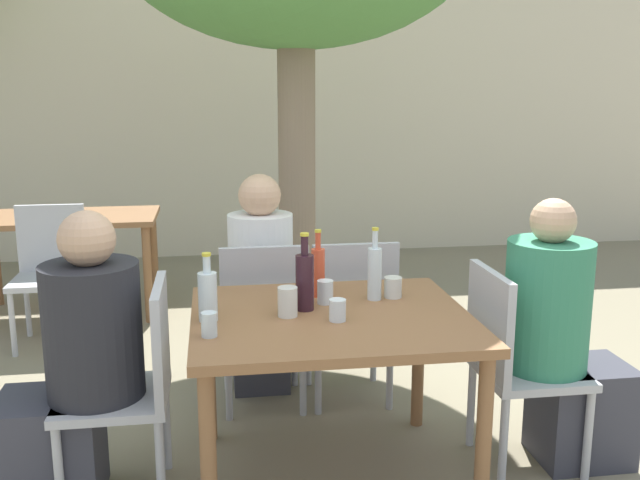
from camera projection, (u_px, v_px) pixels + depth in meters
ground_plane at (330, 478)px, 3.11m from camera, size 30.00×30.00×0.00m
cafe_building_wall at (258, 115)px, 7.04m from camera, size 10.00×0.08×2.80m
dining_table_front at (331, 334)px, 2.97m from camera, size 1.15×0.99×0.75m
dining_table_back at (66, 228)px, 5.24m from camera, size 1.32×0.72×0.75m
patio_chair_0 at (134, 379)px, 2.88m from camera, size 0.44×0.44×0.90m
patio_chair_1 at (512, 357)px, 3.12m from camera, size 0.44×0.44×0.90m
patio_chair_2 at (264, 316)px, 3.67m from camera, size 0.44×0.44×0.90m
patio_chair_3 at (351, 312)px, 3.74m from camera, size 0.44×0.44×0.90m
patio_chair_4 at (50, 266)px, 4.70m from camera, size 0.44×0.44×0.90m
person_seated_0 at (75, 374)px, 2.84m from camera, size 0.59×0.38×1.21m
person_seated_1 at (562, 347)px, 3.14m from camera, size 0.58×0.37×1.21m
person_seated_2 at (260, 296)px, 3.88m from camera, size 0.34×0.57×1.23m
soda_bottle_0 at (318, 271)px, 3.18m from camera, size 0.06×0.06×0.31m
water_bottle_1 at (208, 295)px, 2.84m from camera, size 0.08×0.08×0.28m
water_bottle_2 at (375, 272)px, 3.13m from camera, size 0.06×0.06×0.32m
wine_bottle_3 at (305, 280)px, 2.98m from camera, size 0.08×0.08×0.33m
drinking_glass_0 at (288, 302)px, 2.91m from camera, size 0.08×0.08×0.12m
drinking_glass_1 at (338, 310)px, 2.86m from camera, size 0.07×0.07×0.09m
drinking_glass_2 at (209, 324)px, 2.67m from camera, size 0.06×0.06×0.09m
drinking_glass_3 at (326, 292)px, 3.08m from camera, size 0.07×0.07×0.10m
drinking_glass_4 at (393, 287)px, 3.18m from camera, size 0.08×0.08×0.09m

